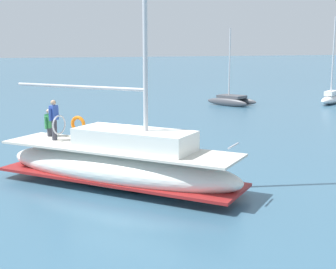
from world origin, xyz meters
name	(u,v)px	position (x,y,z in m)	size (l,w,h in m)	color
ground_plane	(134,175)	(0.00, 0.00, 0.00)	(400.00, 400.00, 0.00)	#38607A
main_sailboat	(119,163)	(1.39, -1.03, 0.91)	(8.91, 7.99, 12.80)	white
moored_sloop_near	(232,99)	(-18.44, 15.34, 0.51)	(4.48, 3.49, 6.58)	#4C4C51
moored_catamaran	(332,98)	(-15.88, 24.14, 0.53)	(3.37, 4.63, 7.58)	white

